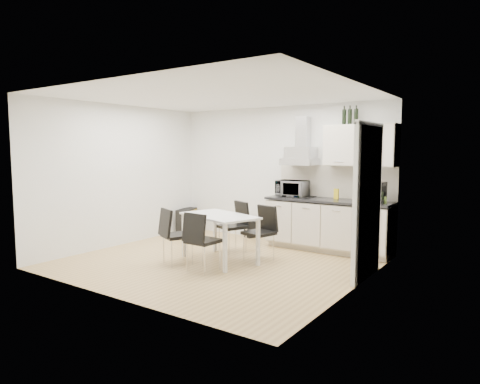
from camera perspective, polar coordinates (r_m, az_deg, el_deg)
The scene contains 15 objects.
ground at distance 6.89m, azimuth -3.12°, elevation -9.31°, with size 4.50×4.50×0.00m, color tan.
wall_back at distance 8.34m, azimuth 5.28°, elevation 2.36°, with size 4.50×0.10×2.60m, color white.
wall_front at distance 5.25m, azimuth -16.71°, elevation 0.15°, with size 4.50×0.10×2.60m, color white.
wall_left at distance 8.24m, azimuth -15.64°, elevation 2.13°, with size 0.10×4.00×2.60m, color white.
wall_right at distance 5.59m, azimuth 15.36°, elevation 0.52°, with size 0.10×4.00×2.60m, color white.
ceiling at distance 6.70m, azimuth -3.25°, elevation 12.68°, with size 4.50×4.50×0.00m, color white.
doorway at distance 6.14m, azimuth 16.65°, elevation -1.41°, with size 0.08×1.04×2.10m, color white.
kitchenette at distance 7.63m, azimuth 12.03°, elevation -1.60°, with size 2.22×0.64×2.52m.
dining_table at distance 6.81m, azimuth -2.76°, elevation -3.83°, with size 1.43×1.07×0.75m.
chair_far_left at distance 7.43m, azimuth -1.01°, elevation -4.72°, with size 0.44×0.50×0.88m, color black, non-canonical shape.
chair_far_right at distance 6.88m, azimuth 2.52°, elevation -5.57°, with size 0.44×0.50×0.88m, color black, non-canonical shape.
chair_near_left at distance 6.75m, azimuth -8.32°, elevation -5.85°, with size 0.44×0.50×0.88m, color black, non-canonical shape.
chair_near_right at distance 6.32m, azimuth -4.90°, elevation -6.61°, with size 0.44×0.50×0.88m, color black, non-canonical shape.
guitar_amp at distance 9.40m, azimuth -7.12°, elevation -3.73°, with size 0.43×0.64×0.50m.
floor_speaker at distance 8.71m, azimuth 1.35°, elevation -4.99°, with size 0.20×0.18×0.33m, color black.
Camera 1 is at (4.09, -5.25, 1.79)m, focal length 32.00 mm.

